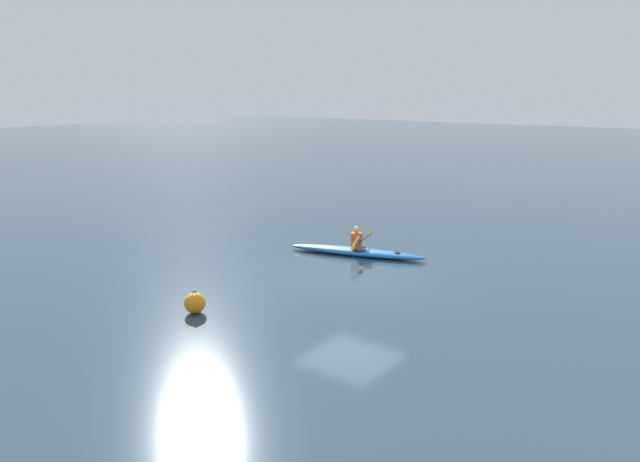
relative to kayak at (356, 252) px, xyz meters
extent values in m
plane|color=#283D4C|center=(-1.21, 1.98, -0.12)|extent=(160.00, 160.00, 0.00)
ellipsoid|color=#1959A5|center=(0.00, 0.00, 0.00)|extent=(4.49, 1.95, 0.24)
torus|color=black|center=(-0.11, -0.03, 0.10)|extent=(0.73, 0.73, 0.04)
cylinder|color=black|center=(-1.29, -0.40, 0.11)|extent=(0.18, 0.18, 0.02)
cylinder|color=#E04C14|center=(0.00, 0.00, 0.37)|extent=(0.35, 0.35, 0.51)
sphere|color=tan|center=(0.00, 0.00, 0.73)|extent=(0.21, 0.21, 0.21)
cylinder|color=black|center=(-0.19, -0.06, 0.40)|extent=(0.60, 1.84, 0.03)
ellipsoid|color=gold|center=(0.10, -0.97, 0.40)|extent=(0.16, 0.39, 0.17)
ellipsoid|color=gold|center=(-0.47, 0.86, 0.40)|extent=(0.16, 0.39, 0.17)
cylinder|color=tan|center=(0.01, -0.28, 0.43)|extent=(0.25, 0.25, 0.34)
cylinder|color=tan|center=(-0.15, 0.24, 0.43)|extent=(0.18, 0.31, 0.34)
sphere|color=orange|center=(0.15, 6.55, 0.13)|extent=(0.50, 0.50, 0.50)
torus|color=#333338|center=(0.15, 6.55, 0.41)|extent=(0.12, 0.12, 0.02)
camera|label=1|loc=(-10.34, 15.14, 5.04)|focal=33.12mm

